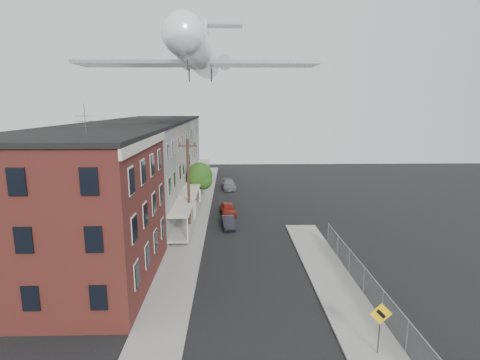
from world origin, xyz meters
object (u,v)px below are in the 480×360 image
object	(u,v)px
car_mid	(228,222)
car_near	(228,209)
utility_pole	(189,184)
warning_sign	(380,321)
airplane	(200,56)
car_far	(229,185)
street_tree	(200,177)

from	to	relation	value
car_mid	car_near	bearing A→B (deg)	84.54
car_mid	utility_pole	bearing A→B (deg)	-175.33
warning_sign	car_mid	xyz separation A→B (m)	(-7.40, 19.77, -1.32)
utility_pole	airplane	world-z (taller)	airplane
utility_pole	car_mid	distance (m)	5.64
utility_pole	car_far	bearing A→B (deg)	78.31
utility_pole	airplane	xyz separation A→B (m)	(0.99, 4.07, 12.27)
utility_pole	car_mid	bearing A→B (deg)	11.11
car_mid	car_far	bearing A→B (deg)	83.56
warning_sign	car_far	bearing A→B (deg)	101.20
airplane	car_far	bearing A→B (deg)	78.89
utility_pole	airplane	size ratio (longest dim) A/B	0.35
utility_pole	airplane	bearing A→B (deg)	76.30
warning_sign	car_near	xyz separation A→B (m)	(-7.48, 24.27, -1.21)
warning_sign	car_far	size ratio (longest dim) A/B	0.62
utility_pole	street_tree	xyz separation A→B (m)	(0.33, 9.92, -1.22)
car_near	car_mid	world-z (taller)	car_near
car_near	warning_sign	bearing A→B (deg)	-79.79
warning_sign	car_mid	size ratio (longest dim) A/B	0.81
car_near	car_mid	distance (m)	4.50
car_far	airplane	size ratio (longest dim) A/B	0.17
car_mid	airplane	distance (m)	16.94
warning_sign	car_mid	world-z (taller)	warning_sign
utility_pole	car_near	size ratio (longest dim) A/B	2.29
utility_pole	car_mid	size ratio (longest dim) A/B	2.61
street_tree	car_far	world-z (taller)	street_tree
car_near	car_far	bearing A→B (deg)	82.75
utility_pole	airplane	distance (m)	12.96
utility_pole	car_far	size ratio (longest dim) A/B	2.01
car_mid	warning_sign	bearing A→B (deg)	-75.92
car_far	warning_sign	bearing A→B (deg)	-83.76
car_far	airplane	bearing A→B (deg)	-106.07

